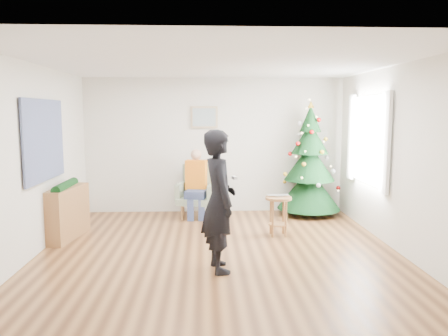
{
  "coord_description": "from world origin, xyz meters",
  "views": [
    {
      "loc": [
        -0.19,
        -5.97,
        1.94
      ],
      "look_at": [
        0.1,
        0.6,
        1.1
      ],
      "focal_mm": 35.0,
      "sensor_mm": 36.0,
      "label": 1
    }
  ],
  "objects_px": {
    "standing_man": "(219,201)",
    "console": "(67,213)",
    "christmas_tree": "(309,164)",
    "stool": "(278,216)",
    "armchair": "(197,198)"
  },
  "relations": [
    {
      "from": "standing_man",
      "to": "console",
      "type": "relative_size",
      "value": 1.74
    },
    {
      "from": "christmas_tree",
      "to": "console",
      "type": "xyz_separation_m",
      "value": [
        -4.12,
        -1.44,
        -0.57
      ]
    },
    {
      "from": "stool",
      "to": "armchair",
      "type": "relative_size",
      "value": 0.65
    },
    {
      "from": "stool",
      "to": "christmas_tree",
      "type": "bearing_deg",
      "value": 60.05
    },
    {
      "from": "armchair",
      "to": "console",
      "type": "distance_m",
      "value": 2.4
    },
    {
      "from": "christmas_tree",
      "to": "standing_man",
      "type": "xyz_separation_m",
      "value": [
        -1.81,
        -2.91,
        -0.1
      ]
    },
    {
      "from": "standing_man",
      "to": "console",
      "type": "height_order",
      "value": "standing_man"
    },
    {
      "from": "stool",
      "to": "standing_man",
      "type": "height_order",
      "value": "standing_man"
    },
    {
      "from": "stool",
      "to": "armchair",
      "type": "height_order",
      "value": "armchair"
    },
    {
      "from": "standing_man",
      "to": "christmas_tree",
      "type": "bearing_deg",
      "value": -44.02
    },
    {
      "from": "christmas_tree",
      "to": "armchair",
      "type": "relative_size",
      "value": 2.24
    },
    {
      "from": "armchair",
      "to": "console",
      "type": "relative_size",
      "value": 0.96
    },
    {
      "from": "christmas_tree",
      "to": "console",
      "type": "relative_size",
      "value": 2.15
    },
    {
      "from": "christmas_tree",
      "to": "armchair",
      "type": "distance_m",
      "value": 2.22
    },
    {
      "from": "christmas_tree",
      "to": "stool",
      "type": "relative_size",
      "value": 3.46
    }
  ]
}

